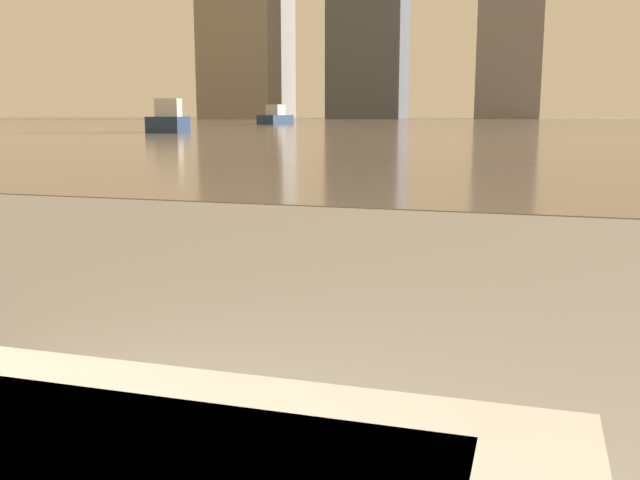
{
  "coord_description": "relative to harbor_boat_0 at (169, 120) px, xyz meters",
  "views": [
    {
      "loc": [
        0.84,
        0.04,
        0.96
      ],
      "look_at": [
        0.12,
        2.42,
        0.51
      ],
      "focal_mm": 40.0,
      "sensor_mm": 36.0,
      "label": 1
    }
  ],
  "objects": [
    {
      "name": "harbor_boat_2",
      "position": [
        -3.49,
        24.23,
        -0.01
      ],
      "size": [
        1.73,
        4.34,
        1.59
      ],
      "color": "navy",
      "rests_on": "harbor_water"
    },
    {
      "name": "harbor_boat_0",
      "position": [
        0.0,
        0.0,
        0.0
      ],
      "size": [
        2.82,
        4.57,
        1.62
      ],
      "color": "navy",
      "rests_on": "harbor_water"
    },
    {
      "name": "harbor_water",
      "position": [
        16.54,
        30.36,
        -0.58
      ],
      "size": [
        180.0,
        110.0,
        0.01
      ],
      "color": "gray",
      "rests_on": "ground_plane"
    }
  ]
}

